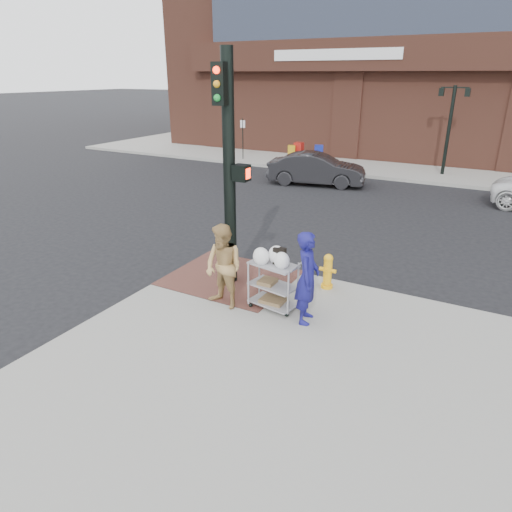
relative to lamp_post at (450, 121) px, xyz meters
The scene contains 13 objects.
ground 16.34m from the lamp_post, 97.13° to the right, with size 220.00×220.00×0.00m, color black.
brick_curb_ramp 15.52m from the lamp_post, 99.77° to the right, with size 2.80×2.40×0.01m, color #552D28.
lamp_post is the anchor object (origin of this frame).
parking_sign 10.64m from the lamp_post, behind, with size 0.05×0.05×2.20m, color black.
traffic_signal_pole 15.43m from the lamp_post, 99.24° to the right, with size 0.61×0.51×5.00m.
woman_blue 16.16m from the lamp_post, 90.92° to the right, with size 0.66×0.44×1.82m, color navy.
pedestrian_tan 16.53m from the lamp_post, 96.86° to the right, with size 0.85×0.66×1.75m, color tan.
sedan_dark 6.75m from the lamp_post, 136.76° to the right, with size 1.48×4.24×1.40m, color black.
utility_cart 16.08m from the lamp_post, 93.77° to the right, with size 1.03×0.69×1.32m.
fire_hydrant 14.65m from the lamp_post, 91.64° to the right, with size 0.38×0.27×0.81m.
newsbox_red 7.62m from the lamp_post, behind, with size 0.44×0.40×1.04m, color #9F1812.
newsbox_yellow 7.93m from the lamp_post, behind, with size 0.38×0.34×0.91m, color gold.
newsbox_blue 6.42m from the lamp_post, behind, with size 0.43×0.39×1.03m, color navy.
Camera 1 is at (4.66, -7.40, 4.64)m, focal length 32.00 mm.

